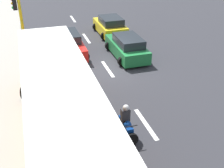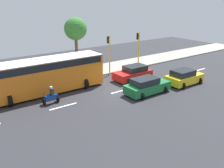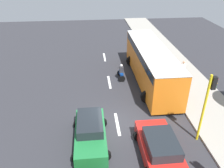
{
  "view_description": "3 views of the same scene",
  "coord_description": "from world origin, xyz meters",
  "px_view_note": "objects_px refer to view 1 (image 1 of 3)",
  "views": [
    {
      "loc": [
        4.51,
        15.24,
        7.64
      ],
      "look_at": [
        0.78,
        3.41,
        0.84
      ],
      "focal_mm": 44.76,
      "sensor_mm": 36.0,
      "label": 1
    },
    {
      "loc": [
        -16.9,
        13.27,
        8.38
      ],
      "look_at": [
        -0.77,
        1.66,
        1.26
      ],
      "focal_mm": 38.87,
      "sensor_mm": 36.0,
      "label": 2
    },
    {
      "loc": [
        -1.61,
        -12.15,
        9.92
      ],
      "look_at": [
        -0.06,
        2.98,
        1.48
      ],
      "focal_mm": 36.53,
      "sensor_mm": 36.0,
      "label": 3
    }
  ],
  "objects_px": {
    "car_green": "(127,47)",
    "motorcycle": "(126,124)",
    "car_yellow_cab": "(110,26)",
    "traffic_light_midblock": "(18,5)",
    "car_red": "(68,45)",
    "city_bus": "(60,102)",
    "traffic_light_corner": "(20,21)"
  },
  "relations": [
    {
      "from": "car_green",
      "to": "motorcycle",
      "type": "xyz_separation_m",
      "value": [
        2.99,
        8.04,
        -0.07
      ]
    },
    {
      "from": "car_yellow_cab",
      "to": "traffic_light_midblock",
      "type": "xyz_separation_m",
      "value": [
        6.99,
        0.12,
        2.22
      ]
    },
    {
      "from": "car_red",
      "to": "city_bus",
      "type": "height_order",
      "value": "city_bus"
    },
    {
      "from": "car_yellow_cab",
      "to": "car_green",
      "type": "height_order",
      "value": "same"
    },
    {
      "from": "car_red",
      "to": "car_yellow_cab",
      "type": "distance_m",
      "value": 5.26
    },
    {
      "from": "traffic_light_corner",
      "to": "motorcycle",
      "type": "bearing_deg",
      "value": 113.47
    },
    {
      "from": "car_green",
      "to": "motorcycle",
      "type": "distance_m",
      "value": 8.57
    },
    {
      "from": "motorcycle",
      "to": "car_red",
      "type": "bearing_deg",
      "value": -85.25
    },
    {
      "from": "traffic_light_corner",
      "to": "traffic_light_midblock",
      "type": "relative_size",
      "value": 1.0
    },
    {
      "from": "motorcycle",
      "to": "traffic_light_midblock",
      "type": "distance_m",
      "value": 13.53
    },
    {
      "from": "car_red",
      "to": "car_green",
      "type": "bearing_deg",
      "value": 157.12
    },
    {
      "from": "car_red",
      "to": "motorcycle",
      "type": "relative_size",
      "value": 2.7
    },
    {
      "from": "motorcycle",
      "to": "traffic_light_corner",
      "type": "height_order",
      "value": "traffic_light_corner"
    },
    {
      "from": "car_red",
      "to": "car_green",
      "type": "relative_size",
      "value": 0.95
    },
    {
      "from": "car_yellow_cab",
      "to": "traffic_light_midblock",
      "type": "bearing_deg",
      "value": 0.97
    },
    {
      "from": "motorcycle",
      "to": "traffic_light_midblock",
      "type": "bearing_deg",
      "value": -73.93
    },
    {
      "from": "car_yellow_cab",
      "to": "city_bus",
      "type": "height_order",
      "value": "city_bus"
    },
    {
      "from": "car_red",
      "to": "traffic_light_corner",
      "type": "distance_m",
      "value": 3.82
    },
    {
      "from": "city_bus",
      "to": "car_green",
      "type": "bearing_deg",
      "value": -126.57
    },
    {
      "from": "car_yellow_cab",
      "to": "city_bus",
      "type": "relative_size",
      "value": 0.36
    },
    {
      "from": "traffic_light_corner",
      "to": "car_green",
      "type": "bearing_deg",
      "value": 175.99
    },
    {
      "from": "car_red",
      "to": "car_green",
      "type": "distance_m",
      "value": 4.11
    },
    {
      "from": "car_red",
      "to": "car_yellow_cab",
      "type": "relative_size",
      "value": 1.04
    },
    {
      "from": "car_red",
      "to": "car_yellow_cab",
      "type": "height_order",
      "value": "same"
    },
    {
      "from": "car_yellow_cab",
      "to": "car_green",
      "type": "xyz_separation_m",
      "value": [
        0.31,
        4.9,
        0.0
      ]
    },
    {
      "from": "traffic_light_corner",
      "to": "car_yellow_cab",
      "type": "bearing_deg",
      "value": -147.63
    },
    {
      "from": "traffic_light_corner",
      "to": "car_red",
      "type": "bearing_deg",
      "value": -158.69
    },
    {
      "from": "car_yellow_cab",
      "to": "city_bus",
      "type": "bearing_deg",
      "value": 64.67
    },
    {
      "from": "city_bus",
      "to": "traffic_light_midblock",
      "type": "relative_size",
      "value": 2.44
    },
    {
      "from": "city_bus",
      "to": "traffic_light_midblock",
      "type": "xyz_separation_m",
      "value": [
        1.14,
        -12.25,
        1.08
      ]
    },
    {
      "from": "car_yellow_cab",
      "to": "city_bus",
      "type": "xyz_separation_m",
      "value": [
        5.85,
        12.37,
        1.13
      ]
    },
    {
      "from": "city_bus",
      "to": "traffic_light_corner",
      "type": "bearing_deg",
      "value": -81.85
    }
  ]
}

